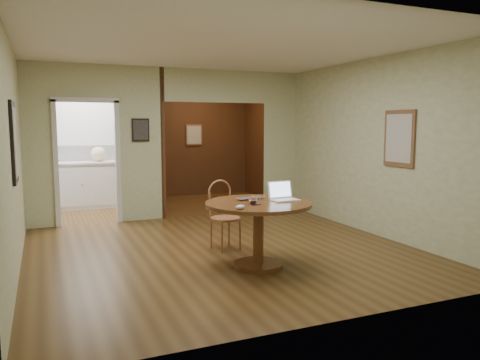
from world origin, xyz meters
name	(u,v)px	position (x,y,z in m)	size (l,w,h in m)	color
floor	(224,251)	(0.00, 0.00, 0.00)	(5.00, 5.00, 0.00)	#492F14
room_shell	(142,146)	(-0.47, 3.10, 1.29)	(5.20, 7.50, 5.00)	white
dining_table	(258,219)	(0.12, -0.82, 0.58)	(1.26, 1.26, 0.79)	brown
chair	(223,211)	(0.04, 0.13, 0.53)	(0.46, 0.46, 0.94)	#9D6138
open_laptop	(283,195)	(0.46, -0.79, 0.85)	(0.32, 0.28, 0.22)	white
closed_laptop	(253,199)	(0.12, -0.66, 0.80)	(0.36, 0.23, 0.03)	#A7A8AC
mouse	(240,207)	(-0.25, -1.17, 0.81)	(0.12, 0.07, 0.05)	white
wine_glass	(253,200)	(0.00, -0.93, 0.84)	(0.10, 0.10, 0.11)	white
pen	(256,205)	(0.01, -1.01, 0.79)	(0.01, 0.01, 0.13)	#0C1157
kitchen_cabinet	(89,185)	(-1.35, 4.20, 0.47)	(2.06, 0.60, 0.94)	silver
grocery_bag	(98,154)	(-1.14, 4.20, 1.09)	(0.30, 0.26, 0.30)	beige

